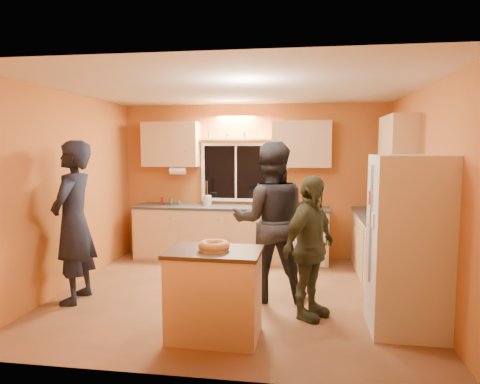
% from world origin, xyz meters
% --- Properties ---
extents(ground, '(4.50, 4.50, 0.00)m').
position_xyz_m(ground, '(0.00, 0.00, 0.00)').
color(ground, brown).
rests_on(ground, ground).
extents(room_shell, '(4.54, 4.04, 2.61)m').
position_xyz_m(room_shell, '(0.12, 0.41, 1.62)').
color(room_shell, '#B2702D').
rests_on(room_shell, ground).
extents(back_counter, '(4.23, 0.62, 0.90)m').
position_xyz_m(back_counter, '(0.01, 1.70, 0.45)').
color(back_counter, tan).
rests_on(back_counter, ground).
extents(right_counter, '(0.62, 1.84, 0.90)m').
position_xyz_m(right_counter, '(1.95, 0.50, 0.45)').
color(right_counter, tan).
rests_on(right_counter, ground).
extents(refrigerator, '(0.72, 0.70, 1.80)m').
position_xyz_m(refrigerator, '(1.89, -0.80, 0.90)').
color(refrigerator, silver).
rests_on(refrigerator, ground).
extents(island, '(0.92, 0.64, 0.88)m').
position_xyz_m(island, '(-0.01, -1.24, 0.45)').
color(island, tan).
rests_on(island, ground).
extents(bundt_pastry, '(0.31, 0.31, 0.09)m').
position_xyz_m(bundt_pastry, '(-0.01, -1.24, 0.93)').
color(bundt_pastry, tan).
rests_on(bundt_pastry, island).
extents(person_left, '(0.52, 0.74, 1.96)m').
position_xyz_m(person_left, '(-1.90, -0.49, 0.98)').
color(person_left, black).
rests_on(person_left, ground).
extents(person_center, '(1.02, 0.84, 1.94)m').
position_xyz_m(person_center, '(0.44, -0.05, 0.97)').
color(person_center, black).
rests_on(person_center, ground).
extents(person_right, '(0.82, 0.99, 1.58)m').
position_xyz_m(person_right, '(0.92, -0.60, 0.79)').
color(person_right, '#2F3521').
rests_on(person_right, ground).
extents(mixing_bowl, '(0.41, 0.41, 0.08)m').
position_xyz_m(mixing_bowl, '(0.90, 1.70, 0.94)').
color(mixing_bowl, black).
rests_on(mixing_bowl, back_counter).
extents(utensil_crock, '(0.14, 0.14, 0.17)m').
position_xyz_m(utensil_crock, '(-0.75, 1.72, 0.99)').
color(utensil_crock, beige).
rests_on(utensil_crock, back_counter).
extents(potted_plant, '(0.35, 0.33, 0.32)m').
position_xyz_m(potted_plant, '(1.89, -0.30, 1.06)').
color(potted_plant, gray).
rests_on(potted_plant, right_counter).
extents(red_box, '(0.19, 0.17, 0.07)m').
position_xyz_m(red_box, '(2.03, 1.30, 0.94)').
color(red_box, maroon).
rests_on(red_box, right_counter).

